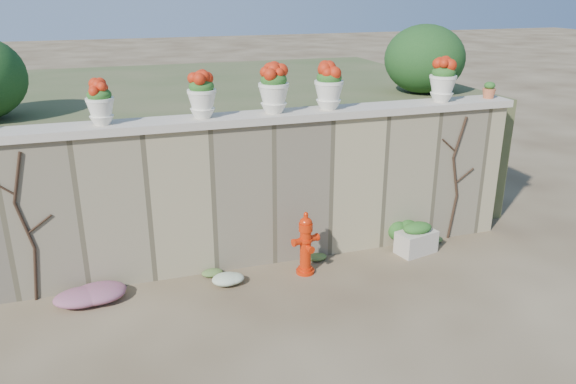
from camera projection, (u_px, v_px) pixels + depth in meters
name	position (u px, v px, depth m)	size (l,w,h in m)	color
ground	(281.00, 331.00, 6.34)	(80.00, 80.00, 0.00)	#473523
stone_wall	(241.00, 195.00, 7.61)	(8.00, 0.40, 2.00)	#968964
wall_cap	(239.00, 119.00, 7.25)	(8.10, 0.52, 0.10)	beige
raised_fill	(201.00, 138.00, 10.46)	(9.00, 6.00, 2.00)	#384C23
back_shrub_right	(425.00, 59.00, 9.13)	(1.30, 1.30, 1.10)	#143814
vine_left	(26.00, 226.00, 6.64)	(0.60, 0.04, 1.91)	black
vine_right	(456.00, 177.00, 8.35)	(0.60, 0.04, 1.91)	black
fire_hydrant	(306.00, 243.00, 7.48)	(0.38, 0.27, 0.88)	red
planter_box	(416.00, 239.00, 8.14)	(0.63, 0.45, 0.47)	beige
green_shrub	(402.00, 230.00, 8.33)	(0.56, 0.51, 0.53)	#1E5119
magenta_clump	(94.00, 291.00, 6.92)	(0.92, 0.61, 0.24)	#C1268F
white_flowers	(231.00, 280.00, 7.24)	(0.53, 0.42, 0.19)	white
urn_pot_1	(100.00, 103.00, 6.65)	(0.33, 0.33, 0.52)	white
urn_pot_2	(202.00, 95.00, 7.00)	(0.37, 0.37, 0.57)	white
urn_pot_3	(274.00, 89.00, 7.26)	(0.40, 0.40, 0.62)	white
urn_pot_4	(329.00, 87.00, 7.48)	(0.39, 0.39, 0.61)	white
urn_pot_5	(443.00, 81.00, 8.00)	(0.38, 0.38, 0.60)	white
terracotta_pot	(489.00, 91.00, 8.30)	(0.20, 0.20, 0.23)	#C8653D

